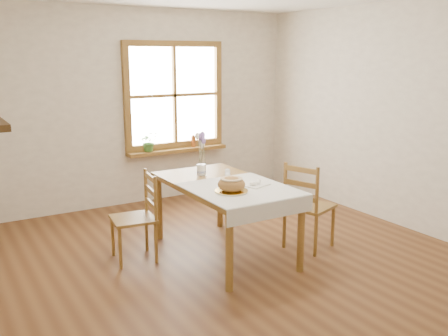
{
  "coord_description": "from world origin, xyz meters",
  "views": [
    {
      "loc": [
        -2.47,
        -3.82,
        1.99
      ],
      "look_at": [
        0.0,
        0.3,
        0.9
      ],
      "focal_mm": 40.0,
      "sensor_mm": 36.0,
      "label": 1
    }
  ],
  "objects_px": {
    "bread_plate": "(231,191)",
    "chair_left": "(133,217)",
    "chair_right": "(310,205)",
    "flower_vase": "(201,170)",
    "dining_table": "(224,191)"
  },
  "relations": [
    {
      "from": "chair_left",
      "to": "bread_plate",
      "type": "height_order",
      "value": "chair_left"
    },
    {
      "from": "chair_left",
      "to": "flower_vase",
      "type": "bearing_deg",
      "value": 101.2
    },
    {
      "from": "bread_plate",
      "to": "flower_vase",
      "type": "bearing_deg",
      "value": 82.91
    },
    {
      "from": "bread_plate",
      "to": "chair_left",
      "type": "bearing_deg",
      "value": 135.25
    },
    {
      "from": "chair_left",
      "to": "bread_plate",
      "type": "xyz_separation_m",
      "value": [
        0.7,
        -0.7,
        0.33
      ]
    },
    {
      "from": "chair_left",
      "to": "flower_vase",
      "type": "distance_m",
      "value": 0.88
    },
    {
      "from": "chair_left",
      "to": "chair_right",
      "type": "distance_m",
      "value": 1.82
    },
    {
      "from": "chair_right",
      "to": "flower_vase",
      "type": "distance_m",
      "value": 1.19
    },
    {
      "from": "chair_right",
      "to": "flower_vase",
      "type": "bearing_deg",
      "value": 33.13
    },
    {
      "from": "bread_plate",
      "to": "flower_vase",
      "type": "height_order",
      "value": "flower_vase"
    },
    {
      "from": "bread_plate",
      "to": "dining_table",
      "type": "bearing_deg",
      "value": 69.05
    },
    {
      "from": "dining_table",
      "to": "flower_vase",
      "type": "height_order",
      "value": "flower_vase"
    },
    {
      "from": "chair_left",
      "to": "chair_right",
      "type": "relative_size",
      "value": 0.94
    },
    {
      "from": "flower_vase",
      "to": "dining_table",
      "type": "bearing_deg",
      "value": -83.09
    },
    {
      "from": "dining_table",
      "to": "chair_right",
      "type": "bearing_deg",
      "value": -19.29
    }
  ]
}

